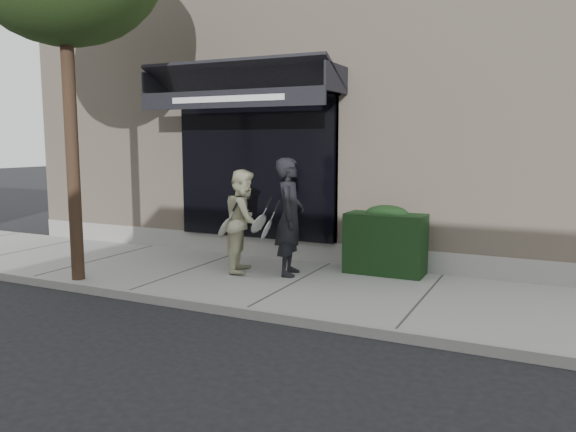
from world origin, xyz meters
The scene contains 7 objects.
ground centered at (0.00, 0.00, 0.00)m, with size 80.00×80.00×0.00m, color black.
sidewalk centered at (0.00, 0.00, 0.06)m, with size 20.00×3.00×0.12m, color #979892.
curb centered at (0.00, -1.55, 0.07)m, with size 20.00×0.10×0.14m, color gray.
building_facade centered at (-0.01, 4.96, 2.74)m, with size 14.30×8.04×5.64m.
hedge centered at (1.10, 1.25, 0.66)m, with size 1.30×0.70×1.14m.
pedestrian_front centered at (-0.29, 0.43, 1.08)m, with size 0.84×0.94×1.92m.
pedestrian_back centered at (-1.08, 0.33, 0.98)m, with size 0.88×1.00×1.72m.
Camera 1 is at (3.60, -7.73, 2.30)m, focal length 35.00 mm.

